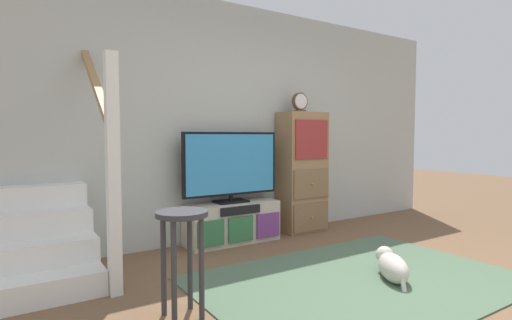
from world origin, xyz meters
name	(u,v)px	position (x,y,z in m)	size (l,w,h in m)	color
ground_plane	(426,308)	(0.00, 0.00, 0.00)	(20.00, 20.00, 0.00)	brown
back_wall	(243,122)	(0.00, 2.46, 1.35)	(6.40, 0.12, 2.70)	#B2B7B2
area_rug	(360,280)	(0.00, 0.60, 0.01)	(2.60, 1.80, 0.01)	#4C664C
media_console	(232,223)	(-0.30, 2.19, 0.22)	(1.07, 0.38, 0.45)	#BCB29E
television	(231,165)	(-0.30, 2.22, 0.86)	(1.15, 0.22, 0.78)	black
side_cabinet	(302,172)	(0.71, 2.20, 0.74)	(0.58, 0.38, 1.48)	#93704C
desk_clock	(300,102)	(0.65, 2.19, 1.60)	(0.21, 0.08, 0.24)	#4C3823
staircase	(33,233)	(-2.24, 2.20, 0.37)	(1.00, 1.36, 2.20)	white
bar_stool_near	(182,238)	(-1.47, 0.78, 0.52)	(0.34, 0.34, 0.70)	#333338
dog	(392,266)	(0.24, 0.48, 0.12)	(0.40, 0.49, 0.23)	beige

